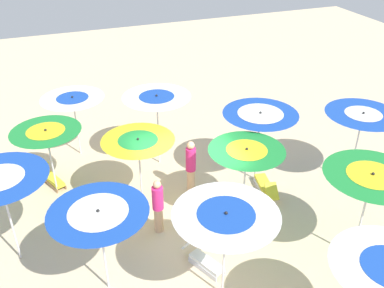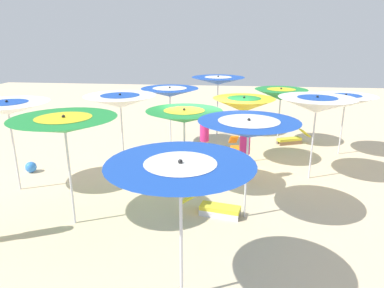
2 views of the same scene
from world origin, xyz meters
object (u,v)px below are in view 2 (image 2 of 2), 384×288
beach_umbrella_3 (120,101)px  beach_umbrella_8 (317,105)px  beach_umbrella_2 (180,177)px  beach_umbrella_10 (281,94)px  lounger_1 (236,149)px  beach_umbrella_5 (248,129)px  beach_umbrella_6 (170,92)px  beachgoer_2 (204,138)px  beach_umbrella_1 (64,125)px  lounger_2 (152,161)px  beach_umbrella_7 (244,105)px  lounger_3 (178,172)px  lounger_4 (215,207)px  lounger_0 (292,139)px  beach_umbrella_9 (218,81)px  beach_umbrella_4 (184,116)px  beach_ball (31,167)px  beach_umbrella_11 (345,101)px  beach_umbrella_0 (8,108)px  beachgoer_0 (245,150)px

beach_umbrella_3 → beach_umbrella_8: 5.78m
beach_umbrella_2 → beach_umbrella_10: (-8.76, 2.52, -0.16)m
beach_umbrella_10 → lounger_1: bearing=-46.9°
beach_umbrella_2 → beach_umbrella_5: size_ratio=1.00×
beach_umbrella_6 → beachgoer_2: bearing=40.8°
beach_umbrella_1 → lounger_2: size_ratio=2.05×
beach_umbrella_5 → beach_umbrella_7: 3.69m
beach_umbrella_10 → lounger_3: beach_umbrella_10 is taller
beach_umbrella_5 → lounger_4: beach_umbrella_5 is taller
beach_umbrella_3 → lounger_0: (-3.23, 5.79, -1.96)m
beach_umbrella_10 → beachgoer_2: (2.41, -2.69, -1.11)m
beach_umbrella_1 → beach_umbrella_3: bearing=179.2°
lounger_1 → lounger_4: size_ratio=0.95×
beach_umbrella_2 → beach_umbrella_10: beach_umbrella_2 is taller
beach_umbrella_9 → beachgoer_2: bearing=-4.2°
beach_umbrella_5 → beach_umbrella_7: bearing=-180.0°
lounger_0 → lounger_1: size_ratio=1.02×
beach_umbrella_5 → beach_umbrella_10: 6.14m
beach_umbrella_4 → beach_ball: (-0.80, -4.95, -1.92)m
beach_umbrella_2 → lounger_2: 6.27m
beach_ball → beach_umbrella_11: bearing=106.3°
beach_umbrella_1 → beach_umbrella_11: beach_umbrella_1 is taller
beach_umbrella_6 → lounger_0: (-0.85, 4.68, -1.88)m
beachgoer_2 → beach_umbrella_1: bearing=-50.7°
beach_umbrella_3 → beachgoer_2: size_ratio=1.48×
beachgoer_2 → beach_umbrella_0: bearing=-80.4°
beachgoer_2 → lounger_1: bearing=110.4°
beach_umbrella_8 → beach_umbrella_11: 2.86m
lounger_4 → beach_ball: (-2.03, -5.84, -0.04)m
beach_umbrella_4 → beach_umbrella_7: 2.91m
beach_umbrella_0 → beach_umbrella_8: bearing=102.1°
beach_umbrella_1 → beach_umbrella_11: size_ratio=1.15×
beach_umbrella_10 → beach_ball: (3.92, -7.98, -1.79)m
lounger_3 → beach_umbrella_11: bearing=95.5°
beach_umbrella_11 → beachgoer_2: 5.07m
beach_umbrella_2 → beach_umbrella_3: beach_umbrella_3 is taller
beach_umbrella_3 → lounger_2: (-0.08, 0.92, -1.96)m
beach_umbrella_8 → beach_umbrella_9: 5.42m
beach_umbrella_7 → beach_umbrella_3: bearing=-77.2°
lounger_2 → beach_umbrella_5: bearing=110.7°
beach_umbrella_5 → beachgoer_0: 2.48m
beachgoer_2 → beach_umbrella_8: bearing=53.4°
beach_umbrella_2 → beach_ball: (-4.83, -5.45, -1.94)m
lounger_0 → lounger_1: bearing=13.7°
beach_umbrella_0 → beach_umbrella_6: beach_umbrella_0 is taller
beach_umbrella_3 → beachgoer_0: size_ratio=1.34×
beach_umbrella_10 → beachgoer_0: 4.18m
beach_ball → lounger_3: bearing=90.8°
beach_umbrella_7 → beach_umbrella_10: beach_umbrella_7 is taller
beach_umbrella_4 → lounger_0: size_ratio=1.67×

